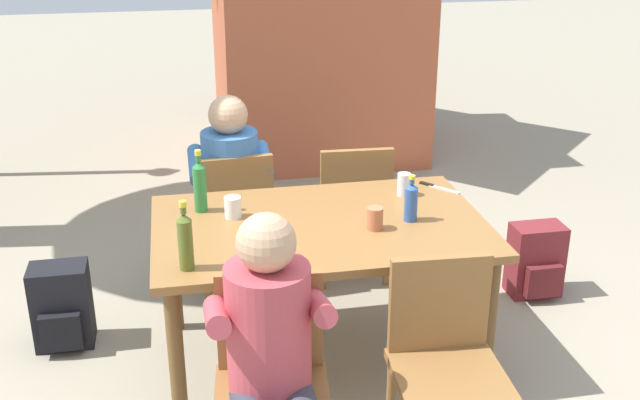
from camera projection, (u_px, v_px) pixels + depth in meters
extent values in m
plane|color=gray|center=(320.00, 356.00, 3.96)|extent=(24.00, 24.00, 0.00)
cube|color=olive|center=(320.00, 227.00, 3.68)|extent=(1.58, 1.01, 0.04)
cylinder|color=brown|center=(176.00, 359.00, 3.32)|extent=(0.07, 0.07, 0.71)
cylinder|color=brown|center=(488.00, 326.00, 3.57)|extent=(0.07, 0.07, 0.71)
cylinder|color=brown|center=(173.00, 270.00, 4.08)|extent=(0.07, 0.07, 0.71)
cylinder|color=brown|center=(430.00, 247.00, 4.33)|extent=(0.07, 0.07, 0.71)
cube|color=olive|center=(272.00, 400.00, 2.93)|extent=(0.49, 0.49, 0.04)
cube|color=olive|center=(270.00, 320.00, 3.03)|extent=(0.42, 0.09, 0.42)
cube|color=olive|center=(232.00, 217.00, 4.54)|extent=(0.47, 0.47, 0.04)
cube|color=olive|center=(236.00, 193.00, 4.27)|extent=(0.42, 0.07, 0.42)
cylinder|color=olive|center=(259.00, 235.00, 4.84)|extent=(0.04, 0.04, 0.41)
cylinder|color=olive|center=(198.00, 242.00, 4.74)|extent=(0.04, 0.04, 0.41)
cylinder|color=olive|center=(272.00, 262.00, 4.50)|extent=(0.04, 0.04, 0.41)
cylinder|color=olive|center=(207.00, 270.00, 4.41)|extent=(0.04, 0.04, 0.41)
cube|color=olive|center=(350.00, 208.00, 4.66)|extent=(0.46, 0.46, 0.04)
cube|color=olive|center=(357.00, 185.00, 4.39)|extent=(0.42, 0.06, 0.42)
cylinder|color=olive|center=(374.00, 228.00, 4.95)|extent=(0.04, 0.04, 0.41)
cylinder|color=olive|center=(315.00, 231.00, 4.90)|extent=(0.04, 0.04, 0.41)
cylinder|color=olive|center=(386.00, 254.00, 4.60)|extent=(0.04, 0.04, 0.41)
cylinder|color=olive|center=(323.00, 258.00, 4.55)|extent=(0.04, 0.04, 0.41)
cube|color=olive|center=(450.00, 379.00, 3.06)|extent=(0.46, 0.46, 0.04)
cube|color=olive|center=(439.00, 303.00, 3.15)|extent=(0.42, 0.06, 0.42)
cylinder|color=olive|center=(391.00, 400.00, 3.29)|extent=(0.04, 0.04, 0.41)
cylinder|color=olive|center=(476.00, 393.00, 3.34)|extent=(0.04, 0.04, 0.41)
cylinder|color=#B7424C|center=(269.00, 330.00, 2.87)|extent=(0.32, 0.32, 0.52)
sphere|color=tan|center=(266.00, 243.00, 2.74)|extent=(0.22, 0.22, 0.22)
cylinder|color=#B7424C|center=(217.00, 317.00, 2.81)|extent=(0.09, 0.31, 0.16)
cylinder|color=#B7424C|center=(318.00, 307.00, 2.88)|extent=(0.09, 0.31, 0.16)
cylinder|color=#3D70B2|center=(231.00, 176.00, 4.38)|extent=(0.32, 0.32, 0.52)
sphere|color=tan|center=(228.00, 115.00, 4.25)|extent=(0.22, 0.22, 0.22)
cylinder|color=#383847|center=(245.00, 203.00, 4.68)|extent=(0.14, 0.40, 0.14)
cylinder|color=#383847|center=(243.00, 224.00, 4.95)|extent=(0.11, 0.11, 0.45)
cylinder|color=#3D70B2|center=(263.00, 161.00, 4.39)|extent=(0.09, 0.31, 0.16)
cylinder|color=#383847|center=(215.00, 206.00, 4.65)|extent=(0.14, 0.40, 0.14)
cylinder|color=#383847|center=(215.00, 226.00, 4.92)|extent=(0.11, 0.11, 0.45)
cylinder|color=#3D70B2|center=(196.00, 165.00, 4.32)|extent=(0.09, 0.31, 0.16)
cylinder|color=#566623|center=(186.00, 245.00, 3.20)|extent=(0.06, 0.06, 0.22)
cone|color=#566623|center=(184.00, 217.00, 3.15)|extent=(0.06, 0.06, 0.03)
cylinder|color=#566623|center=(183.00, 210.00, 3.14)|extent=(0.03, 0.03, 0.03)
cylinder|color=yellow|center=(183.00, 204.00, 3.13)|extent=(0.03, 0.03, 0.02)
cylinder|color=#287A38|center=(200.00, 189.00, 3.77)|extent=(0.06, 0.06, 0.23)
cone|color=#287A38|center=(199.00, 164.00, 3.72)|extent=(0.06, 0.06, 0.03)
cylinder|color=#287A38|center=(198.00, 158.00, 3.71)|extent=(0.03, 0.03, 0.03)
cylinder|color=yellow|center=(198.00, 153.00, 3.70)|extent=(0.03, 0.03, 0.03)
cylinder|color=#2D56A3|center=(411.00, 204.00, 3.68)|extent=(0.06, 0.06, 0.17)
cone|color=#2D56A3|center=(412.00, 186.00, 3.64)|extent=(0.06, 0.06, 0.02)
cylinder|color=#2D56A3|center=(412.00, 181.00, 3.63)|extent=(0.03, 0.03, 0.02)
cylinder|color=yellow|center=(412.00, 177.00, 3.62)|extent=(0.03, 0.03, 0.02)
cylinder|color=silver|center=(404.00, 184.00, 3.99)|extent=(0.07, 0.07, 0.12)
cylinder|color=#BC6B47|center=(375.00, 218.00, 3.60)|extent=(0.08, 0.08, 0.11)
cylinder|color=white|center=(233.00, 207.00, 3.72)|extent=(0.08, 0.08, 0.11)
cube|color=silver|center=(444.00, 189.00, 4.08)|extent=(0.13, 0.15, 0.01)
cube|color=black|center=(427.00, 184.00, 4.14)|extent=(0.07, 0.07, 0.01)
cube|color=black|center=(62.00, 305.00, 3.99)|extent=(0.29, 0.20, 0.45)
cube|color=black|center=(61.00, 332.00, 3.91)|extent=(0.20, 0.06, 0.20)
cube|color=maroon|center=(535.00, 260.00, 4.50)|extent=(0.30, 0.18, 0.43)
cube|color=maroon|center=(543.00, 281.00, 4.42)|extent=(0.21, 0.06, 0.19)
cube|color=#B25638|center=(315.00, 34.00, 6.77)|extent=(1.70, 1.67, 2.04)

